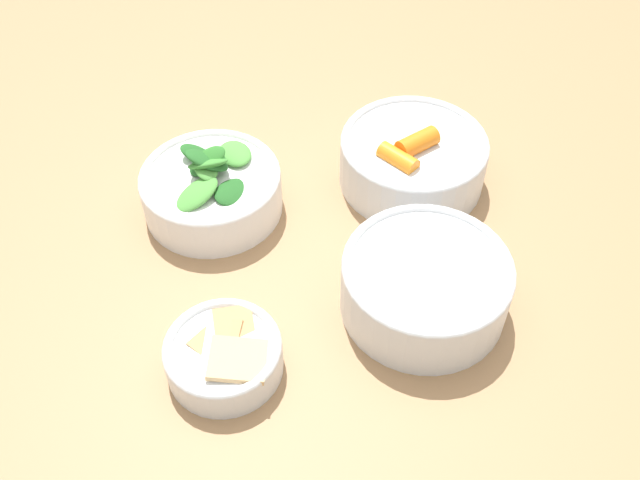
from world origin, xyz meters
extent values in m
cube|color=#99724C|center=(0.00, 0.00, 0.75)|extent=(1.24, 1.09, 0.03)
cube|color=olive|center=(-0.56, -0.48, 0.37)|extent=(0.06, 0.06, 0.74)
cube|color=olive|center=(-0.56, 0.48, 0.37)|extent=(0.06, 0.06, 0.74)
cylinder|color=silver|center=(-0.06, 0.09, 0.80)|extent=(0.17, 0.17, 0.06)
torus|color=silver|center=(-0.06, 0.09, 0.83)|extent=(0.17, 0.17, 0.01)
cylinder|color=orange|center=(-0.03, 0.08, 0.82)|extent=(0.02, 0.05, 0.02)
cylinder|color=orange|center=(-0.07, 0.05, 0.82)|extent=(0.04, 0.05, 0.02)
cylinder|color=orange|center=(-0.03, 0.07, 0.82)|extent=(0.05, 0.03, 0.02)
cylinder|color=orange|center=(-0.05, 0.07, 0.82)|extent=(0.02, 0.04, 0.02)
cylinder|color=orange|center=(-0.03, 0.06, 0.83)|extent=(0.05, 0.05, 0.02)
cylinder|color=orange|center=(-0.05, 0.09, 0.84)|extent=(0.05, 0.05, 0.02)
cylinder|color=white|center=(-0.03, -0.15, 0.79)|extent=(0.16, 0.16, 0.05)
torus|color=white|center=(-0.03, -0.15, 0.82)|extent=(0.16, 0.16, 0.01)
ellipsoid|color=#2D7028|center=(-0.04, -0.15, 0.84)|extent=(0.03, 0.04, 0.03)
ellipsoid|color=#235B23|center=(-0.04, -0.15, 0.84)|extent=(0.03, 0.05, 0.04)
ellipsoid|color=#2D7028|center=(0.00, -0.11, 0.81)|extent=(0.04, 0.05, 0.04)
ellipsoid|color=#4C933D|center=(-0.03, -0.16, 0.83)|extent=(0.05, 0.04, 0.02)
ellipsoid|color=#4C933D|center=(0.00, -0.16, 0.82)|extent=(0.06, 0.07, 0.03)
ellipsoid|color=#235B23|center=(-0.05, -0.15, 0.83)|extent=(0.04, 0.04, 0.02)
ellipsoid|color=#3D8433|center=(-0.03, -0.15, 0.84)|extent=(0.03, 0.05, 0.03)
ellipsoid|color=#235B23|center=(-0.01, -0.12, 0.82)|extent=(0.06, 0.06, 0.03)
ellipsoid|color=#235B23|center=(-0.07, -0.17, 0.82)|extent=(0.03, 0.05, 0.03)
ellipsoid|color=#235B23|center=(-0.04, -0.16, 0.83)|extent=(0.03, 0.04, 0.04)
ellipsoid|color=#4C933D|center=(-0.07, -0.13, 0.82)|extent=(0.07, 0.05, 0.02)
cylinder|color=silver|center=(0.13, 0.07, 0.80)|extent=(0.17, 0.17, 0.06)
torus|color=silver|center=(0.13, 0.07, 0.83)|extent=(0.17, 0.17, 0.01)
cylinder|color=brown|center=(0.13, 0.07, 0.79)|extent=(0.16, 0.16, 0.03)
ellipsoid|color=#AD7551|center=(0.11, 0.09, 0.81)|extent=(0.01, 0.01, 0.01)
ellipsoid|color=#8E5B3D|center=(0.12, 0.00, 0.81)|extent=(0.01, 0.01, 0.01)
ellipsoid|color=#A36B4C|center=(0.10, 0.04, 0.82)|extent=(0.01, 0.01, 0.01)
ellipsoid|color=#A36B4C|center=(0.07, 0.03, 0.82)|extent=(0.01, 0.01, 0.01)
ellipsoid|color=#8E5B3D|center=(0.10, 0.01, 0.81)|extent=(0.01, 0.01, 0.01)
ellipsoid|color=#AD7551|center=(0.07, 0.06, 0.82)|extent=(0.01, 0.01, 0.01)
ellipsoid|color=#8E5B3D|center=(0.18, 0.10, 0.81)|extent=(0.01, 0.01, 0.01)
ellipsoid|color=#A36B4C|center=(0.19, 0.09, 0.81)|extent=(0.01, 0.01, 0.01)
ellipsoid|color=#AD7551|center=(0.09, 0.11, 0.81)|extent=(0.01, 0.01, 0.01)
ellipsoid|color=#8E5B3D|center=(0.10, 0.05, 0.81)|extent=(0.01, 0.01, 0.01)
ellipsoid|color=#8E5B3D|center=(0.07, 0.08, 0.81)|extent=(0.01, 0.01, 0.01)
ellipsoid|color=#8E5B3D|center=(0.15, 0.10, 0.81)|extent=(0.01, 0.01, 0.01)
ellipsoid|color=#8E5B3D|center=(0.14, 0.11, 0.81)|extent=(0.01, 0.01, 0.01)
cylinder|color=tan|center=(0.15, 0.07, 0.82)|extent=(0.03, 0.03, 0.01)
cylinder|color=#E0A88E|center=(0.08, 0.08, 0.81)|extent=(0.03, 0.03, 0.01)
cylinder|color=tan|center=(0.11, 0.03, 0.82)|extent=(0.02, 0.02, 0.01)
cylinder|color=#E0A88E|center=(0.09, 0.12, 0.82)|extent=(0.02, 0.02, 0.01)
cylinder|color=tan|center=(0.16, 0.08, 0.82)|extent=(0.03, 0.03, 0.01)
cylinder|color=silver|center=(0.19, -0.14, 0.79)|extent=(0.11, 0.11, 0.04)
torus|color=silver|center=(0.19, -0.14, 0.80)|extent=(0.11, 0.11, 0.01)
cube|color=tan|center=(0.18, -0.16, 0.79)|extent=(0.05, 0.05, 0.01)
cube|color=tan|center=(0.18, -0.15, 0.80)|extent=(0.07, 0.06, 0.02)
cube|color=tan|center=(0.18, -0.14, 0.80)|extent=(0.05, 0.05, 0.01)
cube|color=tan|center=(0.16, -0.13, 0.80)|extent=(0.05, 0.04, 0.01)
cube|color=tan|center=(0.20, -0.12, 0.81)|extent=(0.05, 0.06, 0.01)
camera|label=1|loc=(0.57, -0.07, 1.37)|focal=40.00mm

